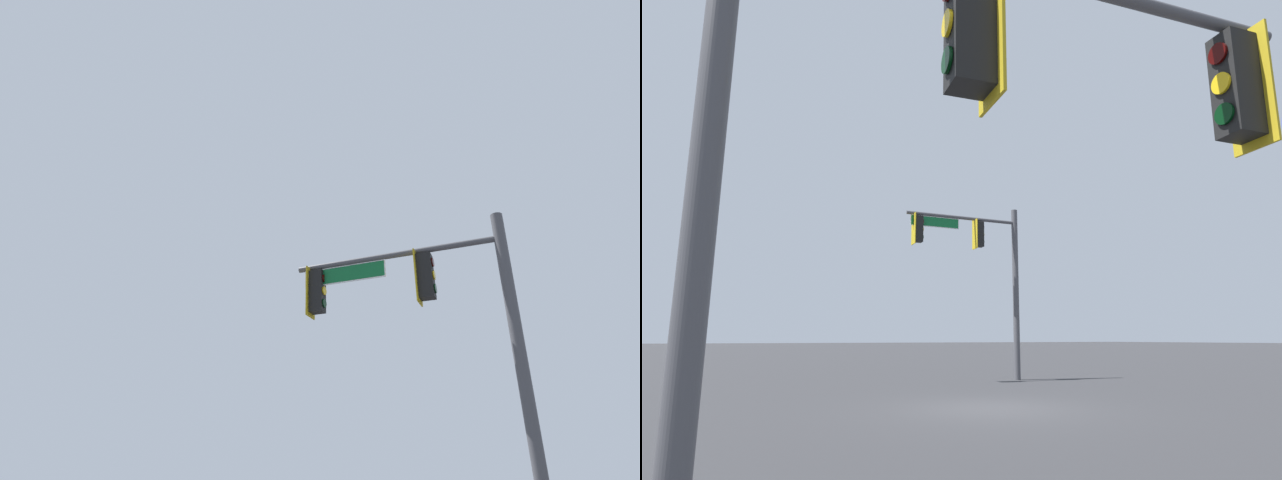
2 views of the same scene
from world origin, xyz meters
The scene contains 3 objects.
ground_plane centered at (0.00, 0.00, 0.00)m, with size 400.00×400.00×0.00m, color #2D2D30.
signal_pole_near centered at (-4.13, -7.18, 4.95)m, with size 5.19×0.79×7.45m.
signal_pole_far centered at (4.87, 8.01, 3.79)m, with size 5.34×1.07×5.52m.
Camera 2 is at (6.79, 11.24, 1.73)m, focal length 28.00 mm.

